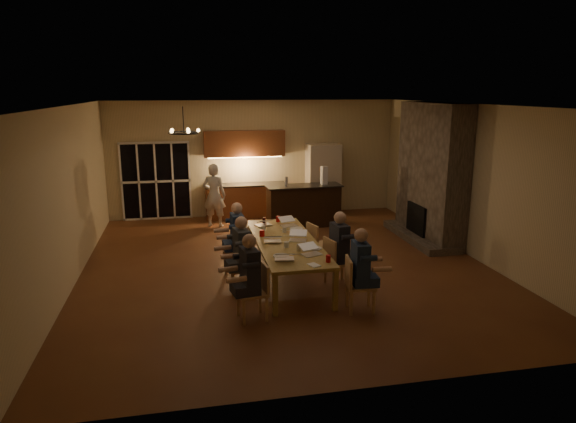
{
  "coord_description": "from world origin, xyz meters",
  "views": [
    {
      "loc": [
        -1.93,
        -9.69,
        3.5
      ],
      "look_at": [
        0.11,
        0.3,
        1.05
      ],
      "focal_mm": 32.0,
      "sensor_mm": 36.0,
      "label": 1
    }
  ],
  "objects_px": {
    "bar_island": "(304,206)",
    "dining_table": "(286,260)",
    "laptop_f": "(289,221)",
    "bar_blender": "(324,175)",
    "chair_right_mid": "(339,261)",
    "person_right_mid": "(339,249)",
    "standing_person": "(214,195)",
    "chair_left_far": "(236,249)",
    "mug_back": "(263,228)",
    "redcup_mid": "(262,233)",
    "can_silver": "(299,248)",
    "chandelier": "(184,133)",
    "redcup_near": "(328,259)",
    "laptop_e": "(263,220)",
    "can_cola": "(264,220)",
    "bar_bottle": "(286,182)",
    "laptop_b": "(312,248)",
    "chair_right_near": "(361,285)",
    "plate_far": "(296,229)",
    "person_right_near": "(360,270)",
    "chair_right_far": "(321,244)",
    "chair_left_near": "(252,292)",
    "redcup_far": "(278,219)",
    "person_left_far": "(237,237)",
    "plate_left": "(281,256)",
    "chair_left_mid": "(243,268)",
    "person_left_near": "(250,278)",
    "mug_front": "(286,245)",
    "laptop_a": "(284,253)",
    "person_left_mid": "(242,255)",
    "laptop_d": "(298,235)",
    "mug_mid": "(285,230)",
    "refrigerator": "(323,179)"
  },
  "relations": [
    {
      "from": "bar_island",
      "to": "dining_table",
      "type": "bearing_deg",
      "value": -110.66
    },
    {
      "from": "chandelier",
      "to": "laptop_d",
      "type": "xyz_separation_m",
      "value": [
        1.98,
        -0.26,
        -1.89
      ]
    },
    {
      "from": "can_silver",
      "to": "bar_bottle",
      "type": "bearing_deg",
      "value": 81.41
    },
    {
      "from": "plate_far",
      "to": "bar_blender",
      "type": "height_order",
      "value": "bar_blender"
    },
    {
      "from": "chair_right_far",
      "to": "person_left_near",
      "type": "bearing_deg",
      "value": 126.63
    },
    {
      "from": "person_right_near",
      "to": "chair_right_far",
      "type": "bearing_deg",
      "value": 4.84
    },
    {
      "from": "chair_right_near",
      "to": "plate_far",
      "type": "distance_m",
      "value": 2.48
    },
    {
      "from": "laptop_b",
      "to": "person_left_far",
      "type": "bearing_deg",
      "value": 107.88
    },
    {
      "from": "person_left_far",
      "to": "bar_bottle",
      "type": "distance_m",
      "value": 3.45
    },
    {
      "from": "laptop_e",
      "to": "redcup_far",
      "type": "xyz_separation_m",
      "value": [
        0.35,
        0.22,
        -0.05
      ]
    },
    {
      "from": "chair_right_mid",
      "to": "chair_right_far",
      "type": "xyz_separation_m",
      "value": [
        -0.05,
        1.07,
        0.0
      ]
    },
    {
      "from": "standing_person",
      "to": "redcup_far",
      "type": "distance_m",
      "value": 2.95
    },
    {
      "from": "chair_right_far",
      "to": "chandelier",
      "type": "bearing_deg",
      "value": 82.76
    },
    {
      "from": "chair_right_mid",
      "to": "plate_left",
      "type": "height_order",
      "value": "chair_right_mid"
    },
    {
      "from": "chandelier",
      "to": "laptop_d",
      "type": "relative_size",
      "value": 1.66
    },
    {
      "from": "chair_left_mid",
      "to": "redcup_far",
      "type": "height_order",
      "value": "chair_left_mid"
    },
    {
      "from": "standing_person",
      "to": "redcup_mid",
      "type": "bearing_deg",
      "value": 121.76
    },
    {
      "from": "person_left_mid",
      "to": "laptop_a",
      "type": "relative_size",
      "value": 4.31
    },
    {
      "from": "can_silver",
      "to": "chandelier",
      "type": "bearing_deg",
      "value": 154.64
    },
    {
      "from": "refrigerator",
      "to": "person_left_mid",
      "type": "bearing_deg",
      "value": -118.48
    },
    {
      "from": "mug_front",
      "to": "plate_far",
      "type": "height_order",
      "value": "mug_front"
    },
    {
      "from": "person_left_near",
      "to": "laptop_f",
      "type": "relative_size",
      "value": 4.31
    },
    {
      "from": "chair_left_near",
      "to": "redcup_far",
      "type": "height_order",
      "value": "chair_left_near"
    },
    {
      "from": "chair_right_mid",
      "to": "person_left_mid",
      "type": "bearing_deg",
      "value": 77.81
    },
    {
      "from": "person_left_far",
      "to": "chandelier",
      "type": "relative_size",
      "value": 2.6
    },
    {
      "from": "laptop_f",
      "to": "mug_front",
      "type": "xyz_separation_m",
      "value": [
        -0.34,
        -1.42,
        -0.06
      ]
    },
    {
      "from": "chair_left_far",
      "to": "mug_back",
      "type": "xyz_separation_m",
      "value": [
        0.56,
        0.13,
        0.36
      ]
    },
    {
      "from": "laptop_a",
      "to": "can_cola",
      "type": "height_order",
      "value": "laptop_a"
    },
    {
      "from": "laptop_f",
      "to": "bar_blender",
      "type": "relative_size",
      "value": 0.68
    },
    {
      "from": "laptop_d",
      "to": "mug_mid",
      "type": "bearing_deg",
      "value": 120.68
    },
    {
      "from": "redcup_mid",
      "to": "bar_blender",
      "type": "xyz_separation_m",
      "value": [
        2.14,
        3.34,
        0.51
      ]
    },
    {
      "from": "redcup_far",
      "to": "plate_far",
      "type": "bearing_deg",
      "value": -67.45
    },
    {
      "from": "dining_table",
      "to": "chair_right_mid",
      "type": "height_order",
      "value": "chair_right_mid"
    },
    {
      "from": "dining_table",
      "to": "can_cola",
      "type": "height_order",
      "value": "can_cola"
    },
    {
      "from": "chair_left_mid",
      "to": "chair_left_near",
      "type": "bearing_deg",
      "value": 9.74
    },
    {
      "from": "person_left_mid",
      "to": "mug_back",
      "type": "height_order",
      "value": "person_left_mid"
    },
    {
      "from": "can_silver",
      "to": "bar_bottle",
      "type": "relative_size",
      "value": 0.5
    },
    {
      "from": "redcup_near",
      "to": "laptop_e",
      "type": "bearing_deg",
      "value": 105.15
    },
    {
      "from": "dining_table",
      "to": "can_silver",
      "type": "relative_size",
      "value": 27.22
    },
    {
      "from": "laptop_a",
      "to": "standing_person",
      "type": "bearing_deg",
      "value": -72.16
    },
    {
      "from": "person_right_mid",
      "to": "standing_person",
      "type": "distance_m",
      "value": 5.0
    },
    {
      "from": "bar_blender",
      "to": "redcup_near",
      "type": "bearing_deg",
      "value": -114.43
    },
    {
      "from": "chair_left_mid",
      "to": "bar_blender",
      "type": "bearing_deg",
      "value": 157.51
    },
    {
      "from": "redcup_far",
      "to": "person_left_far",
      "type": "bearing_deg",
      "value": -140.45
    },
    {
      "from": "person_left_far",
      "to": "person_left_mid",
      "type": "bearing_deg",
      "value": -5.07
    },
    {
      "from": "laptop_b",
      "to": "redcup_mid",
      "type": "xyz_separation_m",
      "value": [
        -0.65,
        1.29,
        -0.05
      ]
    },
    {
      "from": "person_left_far",
      "to": "can_cola",
      "type": "height_order",
      "value": "person_left_far"
    },
    {
      "from": "person_right_mid",
      "to": "dining_table",
      "type": "bearing_deg",
      "value": 52.55
    },
    {
      "from": "dining_table",
      "to": "can_cola",
      "type": "xyz_separation_m",
      "value": [
        -0.2,
        1.34,
        0.44
      ]
    },
    {
      "from": "person_left_far",
      "to": "laptop_b",
      "type": "relative_size",
      "value": 4.31
    }
  ]
}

